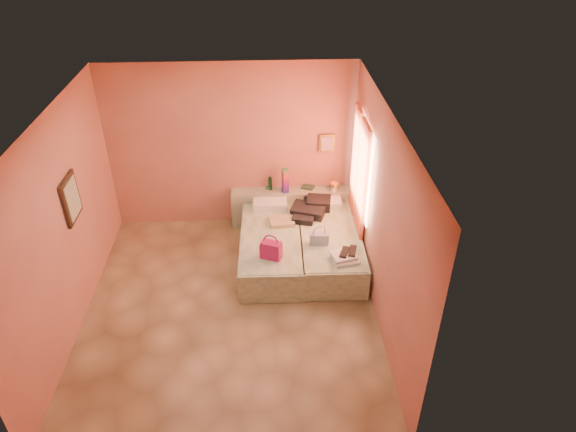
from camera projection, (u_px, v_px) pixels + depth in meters
name	position (u px, v px, depth m)	size (l,w,h in m)	color
ground	(231.00, 307.00, 7.20)	(4.50, 4.50, 0.00)	tan
room_walls	(240.00, 175.00, 6.71)	(4.02, 4.51, 2.81)	tan
headboard_ledge	(292.00, 207.00, 8.82)	(2.05, 0.30, 0.65)	#A1A98A
bed_left	(272.00, 247.00, 7.97)	(0.90, 2.00, 0.50)	beige
bed_right	(329.00, 245.00, 8.01)	(0.90, 2.00, 0.50)	beige
water_bottle	(270.00, 183.00, 8.61)	(0.06, 0.06, 0.23)	#143820
rainbow_box	(285.00, 181.00, 8.48)	(0.10, 0.10, 0.43)	#AB1561
small_dish	(268.00, 188.00, 8.70)	(0.11, 0.11, 0.03)	#478363
green_book	(308.00, 187.00, 8.71)	(0.20, 0.15, 0.03)	#274931
flower_vase	(334.00, 185.00, 8.55)	(0.18, 0.18, 0.23)	silver
magenta_handbag	(271.00, 249.00, 7.27)	(0.29, 0.17, 0.28)	#AB1561
khaki_garment	(282.00, 221.00, 8.06)	(0.38, 0.30, 0.07)	tan
clothes_pile	(311.00, 209.00, 8.27)	(0.57, 0.57, 0.17)	black
blue_handbag	(319.00, 239.00, 7.57)	(0.28, 0.12, 0.18)	#3F6497
towel_stack	(345.00, 258.00, 7.25)	(0.35, 0.30, 0.10)	white
sandal_pair	(349.00, 252.00, 7.26)	(0.19, 0.26, 0.03)	black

